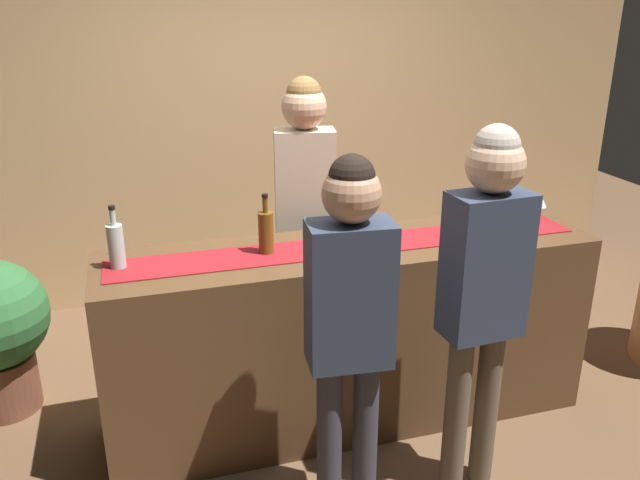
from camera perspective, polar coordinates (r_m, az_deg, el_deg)
The scene contains 11 objects.
ground_plane at distance 3.75m, azimuth 2.52°, elevation -15.03°, with size 10.00×10.00×0.00m, color brown.
back_wall at distance 4.93m, azimuth -4.62°, elevation 11.97°, with size 6.00×0.12×2.90m, color tan.
bar_counter at distance 3.48m, azimuth 2.65°, elevation -8.28°, with size 2.53×0.60×1.01m, color #543821.
counter_runner_cloth at distance 3.27m, azimuth 2.79°, elevation -0.48°, with size 2.40×0.28×0.01m, color maroon.
wine_bottle_clear at distance 3.10m, azimuth -17.51°, elevation -0.45°, with size 0.07×0.07×0.30m.
wine_bottle_amber at distance 3.14m, azimuth -4.78°, elevation 0.74°, with size 0.07×0.07×0.30m.
wine_glass_near_customer at distance 3.57m, azimuth 12.72°, elevation 2.62°, with size 0.07×0.07×0.14m.
wine_glass_mid_counter at distance 3.81m, azimuth 18.84°, elevation 3.16°, with size 0.07×0.07×0.14m.
bartender at distance 3.73m, azimuth -1.34°, elevation 4.02°, with size 0.37×0.26×1.79m.
customer_sipping at distance 2.83m, azimuth 14.25°, elevation -3.20°, with size 0.35×0.24×1.72m.
customer_browsing at distance 2.61m, azimuth 2.61°, elevation -6.10°, with size 0.36×0.23×1.64m.
Camera 1 is at (-1.03, -2.87, 2.18)m, focal length 36.38 mm.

